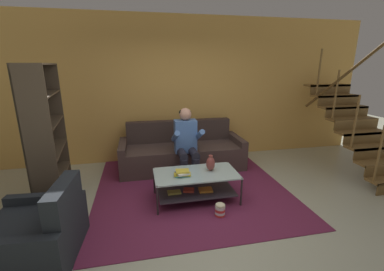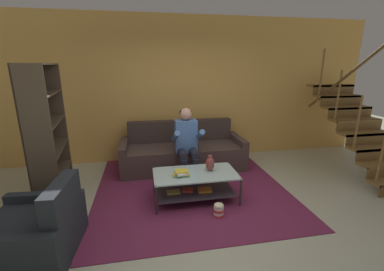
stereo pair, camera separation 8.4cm
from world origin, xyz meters
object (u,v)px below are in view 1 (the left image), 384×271
coffee_table (196,182)px  vase (211,163)px  bookshelf (46,153)px  book_stack (182,173)px  popcorn_tub (220,210)px  person_seated_center (187,141)px  couch (182,153)px  armchair (36,235)px

coffee_table → vase: vase is taller
bookshelf → book_stack: bearing=-12.5°
popcorn_tub → person_seated_center: bearing=99.3°
person_seated_center → coffee_table: size_ratio=1.02×
vase → couch: bearing=100.0°
book_stack → popcorn_tub: 0.72m
person_seated_center → vase: bearing=-73.3°
person_seated_center → armchair: bearing=-139.8°
armchair → popcorn_tub: 2.13m
coffee_table → bookshelf: bearing=170.1°
bookshelf → popcorn_tub: bookshelf is taller
armchair → popcorn_tub: size_ratio=5.24×
vase → coffee_table: bearing=-168.4°
bookshelf → popcorn_tub: bearing=-20.3°
couch → coffee_table: couch is taller
book_stack → bookshelf: 1.93m
person_seated_center → popcorn_tub: person_seated_center is taller
person_seated_center → coffee_table: 0.88m
couch → person_seated_center: size_ratio=1.88×
couch → popcorn_tub: bearing=-83.4°
vase → popcorn_tub: 0.70m
book_stack → bookshelf: size_ratio=0.13×
coffee_table → vase: size_ratio=5.10×
vase → armchair: (-2.11, -0.86, -0.28)m
coffee_table → popcorn_tub: (0.23, -0.49, -0.19)m
couch → book_stack: couch is taller
couch → armchair: 2.84m
vase → bookshelf: (-2.31, 0.31, 0.23)m
person_seated_center → popcorn_tub: size_ratio=6.60×
couch → armchair: bearing=-131.8°
armchair → vase: bearing=22.2°
coffee_table → vase: 0.35m
couch → vase: size_ratio=9.83×
couch → coffee_table: bearing=-90.8°
book_stack → popcorn_tub: book_stack is taller
vase → popcorn_tub: (-0.01, -0.54, -0.45)m
coffee_table → book_stack: size_ratio=4.79×
armchair → book_stack: bearing=24.5°
armchair → couch: bearing=48.2°
armchair → popcorn_tub: armchair is taller
armchair → coffee_table: bearing=23.4°
person_seated_center → popcorn_tub: (0.21, -1.27, -0.59)m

